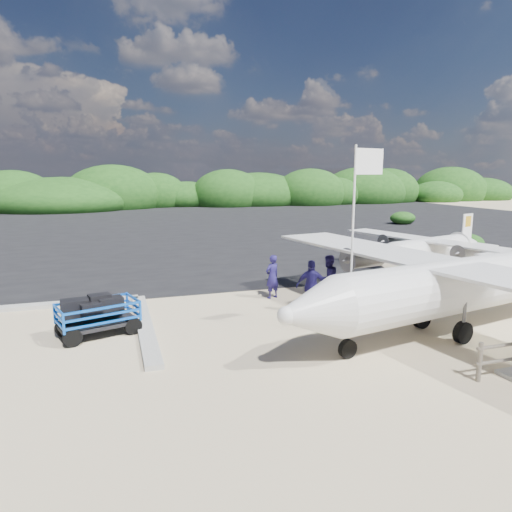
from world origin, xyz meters
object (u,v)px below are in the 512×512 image
Objects in this scene: flagpole at (349,333)px; aircraft_large at (336,232)px; crew_c at (312,286)px; aircraft_small at (33,225)px; baggage_cart at (99,335)px; signboard at (382,310)px; crew_a at (272,277)px; crew_b at (328,279)px.

flagpole is 0.38× the size of aircraft_large.
aircraft_small is (-14.10, 33.57, -0.96)m from crew_c.
baggage_cart is 7.89m from flagpole.
signboard is 0.82× the size of crew_c.
aircraft_large is at bearing -146.08° from crew_a.
aircraft_small is at bearing -38.06° from aircraft_large.
crew_b is at bearing 99.27° from aircraft_small.
crew_b is at bearing 74.48° from flagpole.
aircraft_small is (-25.66, 13.22, 0.00)m from aircraft_large.
crew_a is 2.24m from crew_b.
crew_a reaches higher than baggage_cart.
crew_b is at bearing -9.37° from baggage_cart.
signboard is 22.76m from aircraft_large.
crew_b is (8.53, 1.22, 0.94)m from baggage_cart.
aircraft_small reaches higher than baggage_cart.
crew_c is at bearing 96.99° from aircraft_small.
crew_c reaches higher than aircraft_small.
crew_b reaches higher than baggage_cart.
crew_b is at bearing -119.91° from crew_c.
flagpole is at bearing -118.50° from signboard.
aircraft_large is (12.30, 18.18, -0.89)m from crew_a.
aircraft_small is at bearing -88.95° from crew_a.
crew_b is 1.50m from crew_c.
flagpole is at bearing -33.80° from baggage_cart.
signboard is (10.01, -0.33, 0.00)m from baggage_cart.
crew_c is at bearing -15.56° from baggage_cart.
crew_b is 36.00m from aircraft_small.
aircraft_small is (-16.73, 34.15, 0.00)m from signboard.
signboard is at bearing 37.72° from flagpole.
baggage_cart is 10.01m from signboard.
crew_b is 0.24× the size of aircraft_small.
flagpole is 3.04× the size of crew_c.
aircraft_small is at bearing -47.36° from crew_c.
crew_c is at bearing 87.04° from crew_a.
baggage_cart is 7.45m from crew_c.
baggage_cart is 0.17× the size of aircraft_large.
signboard is 0.10× the size of aircraft_large.
crew_a is 0.23× the size of aircraft_small.
signboard is 38.03m from aircraft_small.
crew_c is at bearing 49.60° from aircraft_large.
signboard is (2.43, 1.88, 0.00)m from flagpole.
baggage_cart is 1.36× the size of crew_b.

